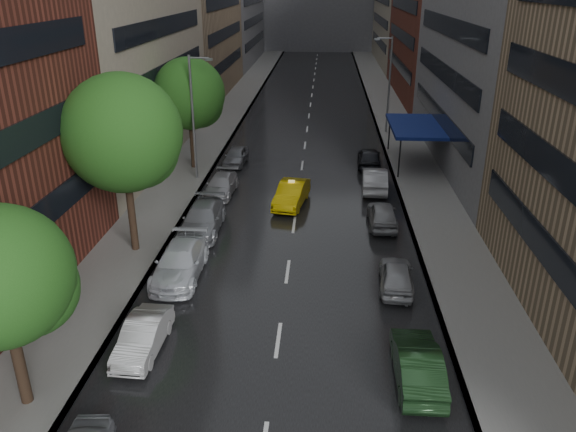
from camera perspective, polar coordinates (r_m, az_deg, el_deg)
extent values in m
cube|color=black|center=(61.26, 2.09, 9.72)|extent=(14.00, 140.00, 0.01)
cube|color=gray|center=(62.14, -6.36, 9.86)|extent=(4.00, 140.00, 0.15)
cube|color=gray|center=(61.65, 10.59, 9.50)|extent=(4.00, 140.00, 0.15)
cube|color=#937A5B|center=(75.54, -9.64, 20.37)|extent=(8.00, 28.00, 22.00)
cube|color=slate|center=(47.55, 21.20, 19.10)|extent=(8.00, 28.00, 24.00)
cylinder|color=#382619|center=(21.88, -25.77, -12.69)|extent=(0.40, 0.40, 4.15)
cylinder|color=#382619|center=(31.41, -15.67, 0.95)|extent=(0.40, 0.40, 5.38)
sphere|color=#1E5116|center=(30.19, -16.49, 8.08)|extent=(6.15, 6.15, 6.15)
cylinder|color=#382619|center=(45.01, -9.70, 7.67)|extent=(0.40, 0.40, 4.78)
sphere|color=#1E5116|center=(44.23, -10.01, 12.15)|extent=(5.46, 5.46, 5.46)
imported|color=yellow|center=(37.43, 0.36, 2.27)|extent=(2.43, 4.98, 1.57)
imported|color=silver|center=(23.92, -14.51, -11.74)|extent=(1.57, 4.16, 1.36)
imported|color=silver|center=(28.96, -10.91, -4.63)|extent=(2.27, 5.50, 1.59)
imported|color=slate|center=(33.87, -8.66, -0.29)|extent=(2.28, 5.46, 1.58)
imported|color=gray|center=(39.67, -6.79, 3.14)|extent=(2.09, 4.69, 1.34)
imported|color=slate|center=(46.14, -5.30, 6.08)|extent=(1.89, 4.16, 1.38)
imported|color=black|center=(22.18, 13.00, -14.42)|extent=(1.60, 4.58, 1.51)
imported|color=gray|center=(27.97, 10.95, -5.94)|extent=(1.90, 4.12, 1.37)
imported|color=gray|center=(34.76, 9.57, 0.16)|extent=(1.72, 4.26, 1.45)
imported|color=#A9AAAE|center=(40.61, 8.79, 3.70)|extent=(1.91, 4.94, 1.60)
imported|color=black|center=(45.82, 8.26, 5.93)|extent=(2.02, 4.64, 1.56)
cylinder|color=gray|center=(41.79, -9.63, 9.70)|extent=(0.18, 0.18, 9.00)
cube|color=gray|center=(40.76, -8.04, 15.47)|extent=(0.50, 0.22, 0.16)
cylinder|color=gray|center=(55.74, 10.24, 12.94)|extent=(0.18, 0.18, 9.00)
cube|color=gray|center=(55.06, 9.04, 17.31)|extent=(0.50, 0.22, 0.16)
cube|color=navy|center=(46.49, 12.83, 8.88)|extent=(4.00, 8.00, 0.25)
cylinder|color=black|center=(43.02, 11.26, 5.82)|extent=(0.12, 0.12, 3.00)
cylinder|color=black|center=(50.29, 10.25, 8.36)|extent=(0.12, 0.12, 3.00)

